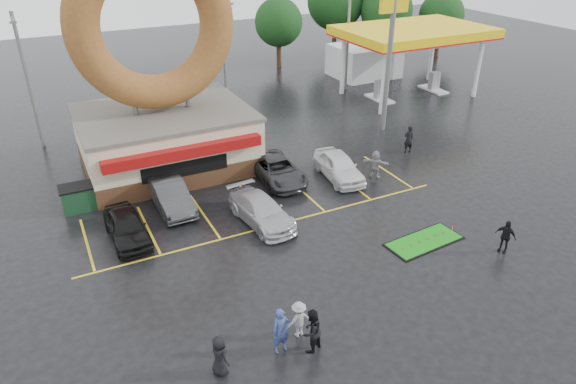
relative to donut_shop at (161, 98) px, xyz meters
name	(u,v)px	position (x,y,z in m)	size (l,w,h in m)	color
ground	(307,260)	(3.00, -12.97, -4.46)	(120.00, 120.00, 0.00)	black
donut_shop	(161,98)	(0.00, 0.00, 0.00)	(10.20, 8.70, 13.50)	#472B19
gas_station	(391,46)	(23.00, 7.97, -0.77)	(12.30, 13.65, 5.90)	silver
shell_sign	(392,28)	(16.00, -0.97, 2.91)	(2.20, 0.36, 10.60)	slate
streetlight_left	(27,79)	(-7.00, 6.95, 0.32)	(0.40, 2.21, 9.00)	slate
streetlight_mid	(224,53)	(7.00, 7.95, 0.32)	(0.40, 2.21, 9.00)	slate
streetlight_right	(348,36)	(19.00, 8.95, 0.32)	(0.40, 2.21, 9.00)	slate
tree_far_a	(387,10)	(29.00, 17.03, 0.72)	(5.60, 5.60, 8.00)	#332114
tree_far_b	(441,15)	(35.00, 15.03, 0.07)	(4.90, 4.90, 7.00)	#332114
tree_far_c	(336,1)	(25.00, 21.03, 1.37)	(6.30, 6.30, 9.00)	#332114
tree_far_d	(279,22)	(17.00, 19.03, 0.07)	(4.90, 4.90, 7.00)	#332114
car_black	(127,227)	(-4.09, -7.49, -3.74)	(1.71, 4.25, 1.45)	black
car_dgrey	(170,195)	(-1.33, -5.33, -3.69)	(1.65, 4.73, 1.56)	#2F2F32
car_silver	(261,211)	(2.49, -8.98, -3.77)	(1.94, 4.78, 1.39)	#B6B7BC
car_grey	(277,170)	(5.30, -4.97, -3.76)	(2.34, 5.08, 1.41)	#2F2F32
car_white	(339,166)	(8.80, -6.37, -3.69)	(1.84, 4.57, 1.56)	silver
person_blue	(281,331)	(-0.54, -17.53, -3.53)	(0.68, 0.45, 1.87)	navy
person_blackjkt	(311,331)	(0.45, -17.99, -3.56)	(0.88, 0.69, 1.81)	black
person_hoodie	(299,319)	(0.40, -17.12, -3.70)	(0.99, 0.57, 1.54)	gray
person_bystander	(219,356)	(-2.91, -17.54, -3.66)	(0.79, 0.51, 1.61)	black
person_cameraman	(505,236)	(11.72, -16.54, -3.63)	(0.98, 0.41, 1.66)	black
person_walker_near	(375,164)	(10.81, -7.29, -3.59)	(1.62, 0.52, 1.75)	gray
person_walker_far	(409,139)	(15.00, -5.17, -3.50)	(0.70, 0.46, 1.92)	black
dumpster	(79,198)	(-5.79, -3.23, -3.81)	(1.80, 1.20, 1.30)	#184024
putting_green	(424,241)	(8.89, -14.25, -4.43)	(4.07, 2.01, 0.50)	black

